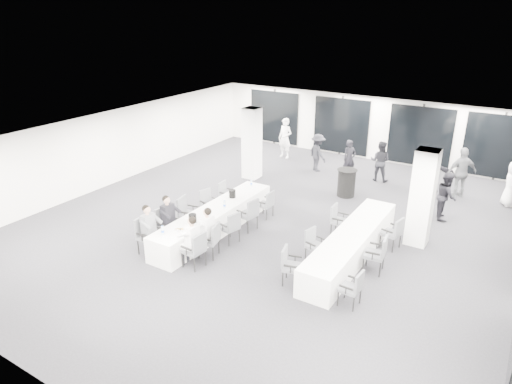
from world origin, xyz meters
TOP-DOWN VIEW (x-y plane):
  - room at (0.89, 1.11)m, footprint 14.04×16.04m
  - column_left at (-2.80, 3.20)m, footprint 0.60×0.60m
  - column_right at (4.20, 1.00)m, footprint 0.60×0.60m
  - banquet_table_main at (-1.17, -1.47)m, footprint 0.90×5.00m
  - banquet_table_side at (2.89, -0.79)m, footprint 0.90×5.00m
  - cocktail_table at (1.14, 3.31)m, footprint 0.72×0.72m
  - chair_main_left_near at (-2.01, -3.49)m, footprint 0.57×0.62m
  - chair_main_left_second at (-2.01, -2.69)m, footprint 0.58×0.62m
  - chair_main_left_mid at (-2.01, -1.79)m, footprint 0.60×0.64m
  - chair_main_left_fourth at (-2.00, -0.74)m, footprint 0.56×0.59m
  - chair_main_left_far at (-2.00, 0.25)m, footprint 0.46×0.51m
  - chair_main_right_near at (-0.33, -3.41)m, footprint 0.54×0.60m
  - chair_main_right_second at (-0.34, -2.75)m, footprint 0.59×0.62m
  - chair_main_right_mid at (-0.34, -1.81)m, footprint 0.58×0.61m
  - chair_main_right_fourth at (-0.33, -0.84)m, footprint 0.59×0.63m
  - chair_main_right_far at (-0.34, 0.21)m, footprint 0.47×0.53m
  - chair_side_left_near at (2.06, -2.78)m, footprint 0.59×0.61m
  - chair_side_left_mid at (2.06, -1.42)m, footprint 0.53×0.56m
  - chair_side_left_far at (2.06, 0.28)m, footprint 0.49×0.54m
  - chair_side_right_near at (3.72, -2.86)m, footprint 0.47×0.52m
  - chair_side_right_mid at (3.73, -1.16)m, footprint 0.57×0.61m
  - chair_side_right_far at (3.72, 0.29)m, footprint 0.57×0.60m
  - seated_guest_a at (-1.84, -3.48)m, footprint 0.50×0.38m
  - seated_guest_b at (-1.84, -2.70)m, footprint 0.50×0.38m
  - seated_guest_c at (-0.50, -3.40)m, footprint 0.50×0.38m
  - seated_guest_d at (-0.50, -2.77)m, footprint 0.50×0.38m
  - standing_guest_a at (0.49, 5.22)m, footprint 0.79×0.81m
  - standing_guest_b at (1.64, 5.49)m, footprint 0.90×0.59m
  - standing_guest_c at (-0.91, 5.29)m, footprint 1.27×1.12m
  - standing_guest_d at (4.61, 5.38)m, footprint 1.37×1.29m
  - standing_guest_e at (6.20, 5.47)m, footprint 0.76×0.97m
  - standing_guest_f at (3.60, 5.39)m, footprint 1.76×0.91m
  - standing_guest_g at (-2.93, 6.20)m, footprint 0.81×0.69m
  - standing_guest_h at (4.53, 3.16)m, footprint 0.73×0.96m
  - ice_bucket_near at (-1.12, -2.56)m, footprint 0.22×0.22m
  - ice_bucket_far at (-1.22, -0.46)m, footprint 0.22×0.22m
  - water_bottle_a at (-1.33, -3.54)m, footprint 0.08×0.08m
  - water_bottle_b at (-0.94, -1.28)m, footprint 0.07×0.07m
  - water_bottle_c at (-1.25, 0.71)m, footprint 0.07×0.07m
  - plate_a at (-1.18, -3.12)m, footprint 0.21×0.21m
  - plate_b at (-1.07, -3.02)m, footprint 0.22×0.22m
  - plate_c at (-1.20, -1.76)m, footprint 0.19×0.19m
  - wine_glass at (-0.95, -3.39)m, footprint 0.07×0.07m

SIDE VIEW (x-z plane):
  - banquet_table_main at x=-1.17m, z-range 0.00..0.75m
  - banquet_table_side at x=2.89m, z-range 0.00..0.75m
  - chair_main_left_far at x=-2.00m, z-range 0.06..0.94m
  - chair_side_left_mid at x=2.06m, z-range 0.06..0.94m
  - cocktail_table at x=1.14m, z-range 0.01..1.00m
  - chair_side_right_near at x=3.72m, z-range 0.06..0.96m
  - chair_main_right_far at x=-0.34m, z-range 0.06..0.97m
  - chair_main_left_fourth at x=-2.00m, z-range 0.06..0.98m
  - chair_side_left_far at x=2.06m, z-range 0.07..1.01m
  - chair_side_right_far at x=3.72m, z-range 0.07..1.01m
  - chair_main_right_mid at x=-0.34m, z-range 0.07..1.02m
  - chair_side_left_near at x=2.06m, z-range 0.07..1.02m
  - chair_main_right_second at x=-0.34m, z-range 0.07..1.05m
  - chair_main_right_near at x=-0.33m, z-range 0.07..1.07m
  - chair_side_right_mid at x=3.73m, z-range 0.07..1.08m
  - chair_main_left_second at x=-2.01m, z-range 0.07..1.09m
  - chair_main_right_fourth at x=-0.33m, z-range 0.07..1.09m
  - chair_main_left_mid at x=-2.01m, z-range 0.07..1.10m
  - chair_main_left_near at x=-2.01m, z-range 0.07..1.11m
  - plate_a at x=-1.18m, z-range 0.75..0.78m
  - plate_b at x=-1.07m, z-range 0.75..0.78m
  - plate_c at x=-1.20m, z-range 0.75..0.78m
  - seated_guest_a at x=-1.84m, z-range 0.09..1.53m
  - seated_guest_b at x=-1.84m, z-range 0.09..1.53m
  - seated_guest_c at x=-0.50m, z-range 0.09..1.53m
  - seated_guest_d at x=-0.50m, z-range 0.09..1.53m
  - water_bottle_c at x=-1.25m, z-range 0.75..0.95m
  - water_bottle_b at x=-0.94m, z-range 0.75..0.98m
  - standing_guest_a at x=0.49m, z-range 0.00..1.73m
  - water_bottle_a at x=-1.33m, z-range 0.75..0.99m
  - ice_bucket_far at x=-1.22m, z-range 0.75..1.00m
  - ice_bucket_near at x=-1.12m, z-range 0.75..1.00m
  - standing_guest_e at x=6.20m, z-range 0.00..1.76m
  - standing_guest_h at x=4.53m, z-range 0.00..1.77m
  - standing_guest_c at x=-0.91m, z-range 0.00..1.77m
  - wine_glass at x=-0.95m, z-range 0.80..0.99m
  - standing_guest_b at x=1.64m, z-range 0.00..1.81m
  - standing_guest_f at x=3.60m, z-range 0.00..1.83m
  - standing_guest_g at x=-2.93m, z-range 0.00..2.04m
  - standing_guest_d at x=4.61m, z-range 0.00..2.07m
  - room at x=0.89m, z-range -0.03..2.81m
  - column_left at x=-2.80m, z-range 0.00..2.80m
  - column_right at x=4.20m, z-range 0.00..2.80m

